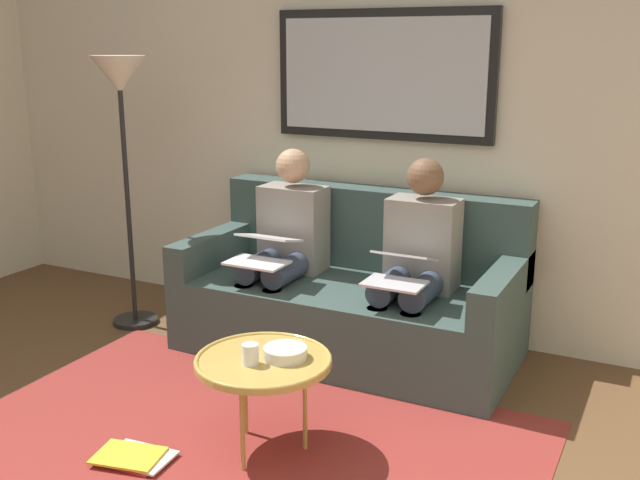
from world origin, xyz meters
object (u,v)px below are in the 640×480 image
object	(u,v)px
framed_mirror	(382,75)
laptop_white	(264,249)
cup	(250,354)
person_right	(285,242)
magazine_stack	(133,457)
bowl	(285,353)
laptop_silver	(400,268)
standing_lamp	(121,106)
coffee_table	(263,362)
person_left	(416,259)
couch	(352,297)

from	to	relation	value
framed_mirror	laptop_white	bearing A→B (deg)	60.20
cup	person_right	bearing A→B (deg)	-67.06
magazine_stack	bowl	bearing A→B (deg)	-145.04
framed_mirror	laptop_silver	size ratio (longest dim) A/B	3.89
laptop_silver	standing_lamp	bearing A→B (deg)	-1.38
laptop_white	magazine_stack	world-z (taller)	laptop_white
coffee_table	magazine_stack	world-z (taller)	coffee_table
person_right	person_left	bearing A→B (deg)	180.00
standing_lamp	person_right	bearing A→B (deg)	-168.66
laptop_silver	coffee_table	bearing A→B (deg)	73.45
person_left	laptop_silver	xyz separation A→B (m)	(0.00, 0.24, 0.02)
person_right	standing_lamp	world-z (taller)	standing_lamp
magazine_stack	standing_lamp	size ratio (longest dim) A/B	0.21
coffee_table	cup	world-z (taller)	cup
laptop_silver	standing_lamp	distance (m)	1.95
laptop_silver	person_right	bearing A→B (deg)	-16.76
person_right	laptop_white	distance (m)	0.25
coffee_table	laptop_silver	xyz separation A→B (m)	(-0.27, -0.91, 0.21)
laptop_silver	bowl	bearing A→B (deg)	77.51
person_left	person_right	world-z (taller)	same
bowl	standing_lamp	size ratio (longest dim) A/B	0.11
cup	laptop_white	xyz separation A→B (m)	(0.52, -0.97, 0.15)
couch	bowl	bearing A→B (deg)	100.31
cup	standing_lamp	world-z (taller)	standing_lamp
bowl	laptop_white	distance (m)	1.07
laptop_white	magazine_stack	xyz separation A→B (m)	(-0.08, 1.23, -0.61)
standing_lamp	bowl	bearing A→B (deg)	150.73
framed_mirror	laptop_white	world-z (taller)	framed_mirror
couch	laptop_white	distance (m)	0.60
cup	person_left	world-z (taller)	person_left
laptop_white	framed_mirror	bearing A→B (deg)	-119.80
framed_mirror	standing_lamp	xyz separation A→B (m)	(1.39, 0.66, -0.18)
laptop_silver	standing_lamp	size ratio (longest dim) A/B	0.21
framed_mirror	bowl	xyz separation A→B (m)	(-0.21, 1.56, -1.09)
bowl	standing_lamp	distance (m)	2.06
coffee_table	laptop_white	size ratio (longest dim) A/B	1.69
laptop_silver	laptop_white	world-z (taller)	laptop_silver
laptop_white	person_right	bearing A→B (deg)	-90.00
standing_lamp	laptop_silver	bearing A→B (deg)	178.62
coffee_table	person_left	xyz separation A→B (m)	(-0.27, -1.15, 0.19)
coffee_table	framed_mirror	bearing A→B (deg)	-85.27
bowl	laptop_silver	bearing A→B (deg)	-102.49
framed_mirror	laptop_silver	world-z (taller)	framed_mirror
cup	laptop_silver	world-z (taller)	laptop_silver
couch	person_right	size ratio (longest dim) A/B	1.66
bowl	person_left	xyz separation A→B (m)	(-0.19, -1.10, 0.15)
person_right	standing_lamp	xyz separation A→B (m)	(0.99, 0.20, 0.76)
bowl	person_left	bearing A→B (deg)	-99.80
bowl	laptop_white	size ratio (longest dim) A/B	0.54
couch	person_right	bearing A→B (deg)	9.62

